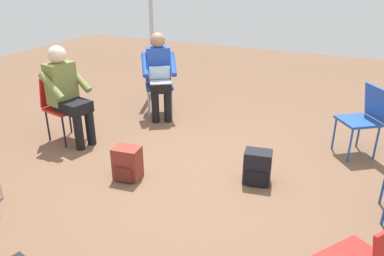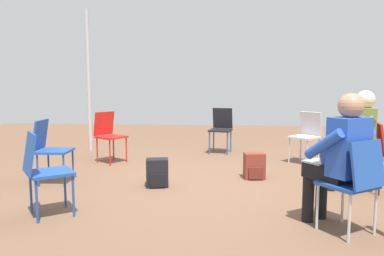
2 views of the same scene
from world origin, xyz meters
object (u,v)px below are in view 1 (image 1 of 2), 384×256
at_px(person_in_olive, 67,91).
at_px(backpack_near_laptop_user, 128,165).
at_px(chair_southwest, 159,81).
at_px(backpack_by_empty_chair, 257,169).
at_px(chair_south, 61,103).
at_px(chair_northwest, 364,116).
at_px(person_with_laptop, 159,71).

bearing_deg(person_in_olive, backpack_near_laptop_user, 79.46).
xyz_separation_m(chair_southwest, backpack_by_empty_chair, (1.39, 1.98, -0.34)).
height_order(chair_southwest, person_in_olive, person_in_olive).
bearing_deg(chair_south, backpack_near_laptop_user, 80.68).
height_order(person_in_olive, backpack_by_empty_chair, person_in_olive).
bearing_deg(chair_northwest, chair_southwest, 48.94).
bearing_deg(person_with_laptop, person_in_olive, 31.92).
bearing_deg(person_with_laptop, backpack_by_empty_chair, 112.19).
bearing_deg(backpack_by_empty_chair, person_in_olive, -89.00).
xyz_separation_m(person_in_olive, backpack_by_empty_chair, (-0.04, 2.46, -0.54)).
xyz_separation_m(person_with_laptop, person_in_olive, (1.30, -0.57, 0.00)).
xyz_separation_m(chair_northwest, person_in_olive, (1.21, -3.39, 0.20)).
xyz_separation_m(chair_south, person_in_olive, (0.03, 0.16, 0.20)).
xyz_separation_m(chair_south, backpack_near_laptop_user, (0.50, 1.34, -0.34)).
bearing_deg(chair_northwest, person_in_olive, 73.03).
height_order(chair_northwest, person_in_olive, person_in_olive).
relative_size(chair_northwest, backpack_near_laptop_user, 2.36).
xyz_separation_m(chair_northwest, backpack_by_empty_chair, (1.17, -0.93, -0.34)).
distance_m(chair_southwest, person_with_laptop, 0.26).
height_order(person_with_laptop, backpack_near_laptop_user, person_with_laptop).
height_order(chair_northwest, backpack_by_empty_chair, chair_northwest).
distance_m(chair_northwest, person_in_olive, 3.60).
distance_m(person_in_olive, backpack_by_empty_chair, 2.51).
height_order(chair_southwest, person_with_laptop, person_with_laptop).
height_order(chair_south, backpack_near_laptop_user, chair_south).
bearing_deg(chair_southwest, backpack_by_empty_chair, 110.67).
relative_size(backpack_near_laptop_user, backpack_by_empty_chair, 1.00).
distance_m(chair_south, person_with_laptop, 1.48).
xyz_separation_m(chair_northwest, person_with_laptop, (-0.08, -2.81, 0.20)).
relative_size(chair_southwest, backpack_by_empty_chair, 2.36).
distance_m(chair_southwest, person_in_olive, 1.53).
xyz_separation_m(chair_southwest, chair_northwest, (0.22, 2.91, 0.00)).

